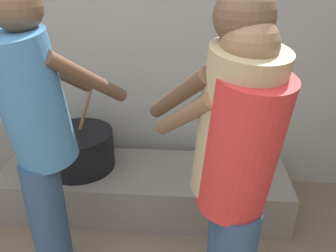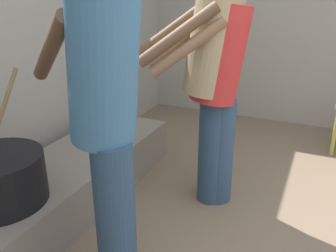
{
  "view_description": "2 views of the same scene",
  "coord_description": "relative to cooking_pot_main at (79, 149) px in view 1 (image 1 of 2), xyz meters",
  "views": [
    {
      "loc": [
        0.47,
        -0.39,
        1.74
      ],
      "look_at": [
        0.34,
        1.3,
        0.91
      ],
      "focal_mm": 37.06,
      "sensor_mm": 36.0,
      "label": 1
    },
    {
      "loc": [
        -1.53,
        0.2,
        1.47
      ],
      "look_at": [
        0.25,
        1.01,
        0.69
      ],
      "focal_mm": 38.28,
      "sensor_mm": 36.0,
      "label": 2
    }
  ],
  "objects": [
    {
      "name": "block_enclosure_rear",
      "position": [
        0.35,
        0.5,
        0.66
      ],
      "size": [
        5.42,
        0.2,
        2.26
      ],
      "primitive_type": "cube",
      "color": "#9E998E",
      "rests_on": "ground_plane"
    },
    {
      "name": "hearth_ledge",
      "position": [
        0.47,
        -0.02,
        -0.31
      ],
      "size": [
        2.1,
        0.6,
        0.33
      ],
      "primitive_type": "cube",
      "color": "slate",
      "rests_on": "ground_plane"
    },
    {
      "name": "cooking_pot_main",
      "position": [
        0.0,
        0.0,
        0.0
      ],
      "size": [
        0.51,
        0.51,
        0.73
      ],
      "color": "black",
      "rests_on": "hearth_ledge"
    },
    {
      "name": "cook_in_red_shirt",
      "position": [
        1.01,
        -0.93,
        0.42
      ],
      "size": [
        0.61,
        0.72,
        1.57
      ],
      "color": "navy",
      "rests_on": "ground_plane"
    },
    {
      "name": "cook_in_blue_shirt",
      "position": [
        0.07,
        -0.69,
        0.48
      ],
      "size": [
        0.62,
        0.75,
        1.67
      ],
      "color": "navy",
      "rests_on": "ground_plane"
    },
    {
      "name": "cook_in_tan_shirt",
      "position": [
        0.99,
        -0.88,
        0.48
      ],
      "size": [
        0.62,
        0.75,
        1.66
      ],
      "color": "navy",
      "rests_on": "ground_plane"
    }
  ]
}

